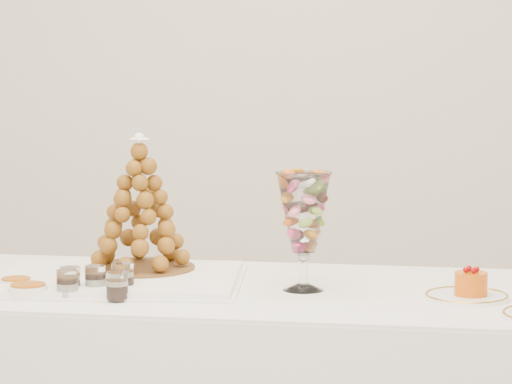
# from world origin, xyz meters

# --- Properties ---
(lace_tray) EXTENTS (0.65, 0.50, 0.02)m
(lace_tray) POSITION_xyz_m (-0.31, 0.30, 0.74)
(lace_tray) COLOR white
(lace_tray) RESTS_ON buffet_table
(macaron_vase) EXTENTS (0.14, 0.14, 0.31)m
(macaron_vase) POSITION_xyz_m (0.19, 0.25, 0.93)
(macaron_vase) COLOR white
(macaron_vase) RESTS_ON buffet_table
(cake_plate) EXTENTS (0.22, 0.22, 0.01)m
(cake_plate) POSITION_xyz_m (0.61, 0.18, 0.73)
(cake_plate) COLOR white
(cake_plate) RESTS_ON buffet_table
(verrine_a) EXTENTS (0.06, 0.06, 0.07)m
(verrine_a) POSITION_xyz_m (-0.41, 0.15, 0.76)
(verrine_a) COLOR white
(verrine_a) RESTS_ON buffet_table
(verrine_b) EXTENTS (0.07, 0.07, 0.07)m
(verrine_b) POSITION_xyz_m (-0.34, 0.16, 0.76)
(verrine_b) COLOR white
(verrine_b) RESTS_ON buffet_table
(verrine_c) EXTENTS (0.06, 0.06, 0.08)m
(verrine_c) POSITION_xyz_m (-0.28, 0.17, 0.76)
(verrine_c) COLOR white
(verrine_c) RESTS_ON buffet_table
(verrine_d) EXTENTS (0.06, 0.06, 0.07)m
(verrine_d) POSITION_xyz_m (-0.40, 0.08, 0.76)
(verrine_d) COLOR white
(verrine_d) RESTS_ON buffet_table
(verrine_e) EXTENTS (0.06, 0.06, 0.07)m
(verrine_e) POSITION_xyz_m (-0.27, 0.07, 0.76)
(verrine_e) COLOR white
(verrine_e) RESTS_ON buffet_table
(ramekin_back) EXTENTS (0.09, 0.09, 0.03)m
(ramekin_back) POSITION_xyz_m (-0.56, 0.19, 0.74)
(ramekin_back) COLOR white
(ramekin_back) RESTS_ON buffet_table
(ramekin_front) EXTENTS (0.10, 0.10, 0.03)m
(ramekin_front) POSITION_xyz_m (-0.50, 0.09, 0.74)
(ramekin_front) COLOR white
(ramekin_front) RESTS_ON buffet_table
(croquembouche) EXTENTS (0.31, 0.31, 0.38)m
(croquembouche) POSITION_xyz_m (-0.27, 0.40, 0.93)
(croquembouche) COLOR brown
(croquembouche) RESTS_ON lace_tray
(mousse_cake) EXTENTS (0.08, 0.08, 0.07)m
(mousse_cake) POSITION_xyz_m (0.62, 0.18, 0.77)
(mousse_cake) COLOR #CF5509
(mousse_cake) RESTS_ON cake_plate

